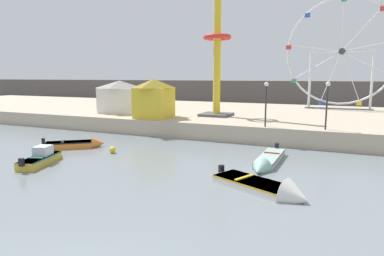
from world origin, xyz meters
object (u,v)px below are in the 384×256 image
object	(u,v)px
motorboat_orange_hull	(79,144)
promenade_lamp_far	(327,98)
carnival_booth_white_ticket	(120,96)
promenade_lamp_near	(266,97)
ferris_wheel_white_frame	(342,53)
mooring_buoy_orange	(112,150)
motorboat_mustard_yellow	(45,157)
carnival_booth_yellow_awning	(154,98)
drop_tower_yellow_tower	(217,46)
motorboat_white_red_stripe	(271,189)
motorboat_seafoam	(267,162)

from	to	relation	value
motorboat_orange_hull	promenade_lamp_far	xyz separation A→B (m)	(16.40, 6.95, 3.38)
carnival_booth_white_ticket	promenade_lamp_near	distance (m)	16.05
ferris_wheel_white_frame	mooring_buoy_orange	bearing A→B (deg)	-119.70
motorboat_orange_hull	motorboat_mustard_yellow	size ratio (longest dim) A/B	0.92
motorboat_mustard_yellow	carnival_booth_yellow_awning	world-z (taller)	carnival_booth_yellow_awning
carnival_booth_yellow_awning	carnival_booth_white_ticket	bearing A→B (deg)	154.62
promenade_lamp_near	promenade_lamp_far	xyz separation A→B (m)	(4.23, 0.32, 0.03)
drop_tower_yellow_tower	carnival_booth_yellow_awning	xyz separation A→B (m)	(-4.77, -3.62, -4.77)
drop_tower_yellow_tower	mooring_buoy_orange	distance (m)	14.77
carnival_booth_white_ticket	promenade_lamp_near	bearing A→B (deg)	-15.40
ferris_wheel_white_frame	drop_tower_yellow_tower	bearing A→B (deg)	-131.57
carnival_booth_yellow_awning	mooring_buoy_orange	size ratio (longest dim) A/B	8.87
motorboat_orange_hull	motorboat_white_red_stripe	world-z (taller)	motorboat_white_red_stripe
mooring_buoy_orange	motorboat_white_red_stripe	bearing A→B (deg)	-17.84
motorboat_white_red_stripe	carnival_booth_yellow_awning	size ratio (longest dim) A/B	1.25
ferris_wheel_white_frame	carnival_booth_white_ticket	distance (m)	25.32
drop_tower_yellow_tower	promenade_lamp_near	world-z (taller)	drop_tower_yellow_tower
motorboat_seafoam	ferris_wheel_white_frame	world-z (taller)	ferris_wheel_white_frame
motorboat_seafoam	drop_tower_yellow_tower	world-z (taller)	drop_tower_yellow_tower
motorboat_white_red_stripe	promenade_lamp_near	xyz separation A→B (m)	(-2.44, 10.68, 3.41)
motorboat_orange_hull	promenade_lamp_far	bearing A→B (deg)	-14.59
drop_tower_yellow_tower	carnival_booth_yellow_awning	bearing A→B (deg)	-142.81
carnival_booth_yellow_awning	carnival_booth_white_ticket	size ratio (longest dim) A/B	0.87
motorboat_seafoam	mooring_buoy_orange	bearing A→B (deg)	-83.20
motorboat_orange_hull	ferris_wheel_white_frame	bearing A→B (deg)	16.70
ferris_wheel_white_frame	drop_tower_yellow_tower	size ratio (longest dim) A/B	0.84
drop_tower_yellow_tower	carnival_booth_white_ticket	world-z (taller)	drop_tower_yellow_tower
motorboat_orange_hull	promenade_lamp_near	world-z (taller)	promenade_lamp_near
motorboat_white_red_stripe	carnival_booth_yellow_awning	world-z (taller)	carnival_booth_yellow_awning
motorboat_seafoam	motorboat_mustard_yellow	bearing A→B (deg)	-68.60
drop_tower_yellow_tower	promenade_lamp_near	bearing A→B (deg)	-41.80
carnival_booth_white_ticket	carnival_booth_yellow_awning	bearing A→B (deg)	-23.35
motorboat_seafoam	drop_tower_yellow_tower	xyz separation A→B (m)	(-7.07, 11.13, 7.76)
motorboat_seafoam	promenade_lamp_near	size ratio (longest dim) A/B	1.68
motorboat_seafoam	carnival_booth_white_ticket	size ratio (longest dim) A/B	1.25
motorboat_white_red_stripe	carnival_booth_yellow_awning	bearing A→B (deg)	161.08
motorboat_mustard_yellow	carnival_booth_yellow_awning	size ratio (longest dim) A/B	1.08
motorboat_mustard_yellow	promenade_lamp_near	size ratio (longest dim) A/B	1.26
motorboat_seafoam	ferris_wheel_white_frame	size ratio (longest dim) A/B	0.45
motorboat_white_red_stripe	mooring_buoy_orange	distance (m)	11.86
motorboat_orange_hull	promenade_lamp_far	size ratio (longest dim) A/B	1.14
motorboat_mustard_yellow	motorboat_white_red_stripe	bearing A→B (deg)	-107.17
carnival_booth_yellow_awning	carnival_booth_white_ticket	distance (m)	5.51
motorboat_orange_hull	carnival_booth_white_ticket	world-z (taller)	carnival_booth_white_ticket
drop_tower_yellow_tower	carnival_booth_white_ticket	size ratio (longest dim) A/B	3.36
motorboat_orange_hull	carnival_booth_yellow_awning	xyz separation A→B (m)	(1.66, 8.14, 2.94)
motorboat_seafoam	carnival_booth_yellow_awning	bearing A→B (deg)	-121.48
carnival_booth_yellow_awning	promenade_lamp_near	distance (m)	10.62
carnival_booth_yellow_awning	mooring_buoy_orange	distance (m)	9.22
motorboat_orange_hull	drop_tower_yellow_tower	bearing A→B (deg)	23.77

